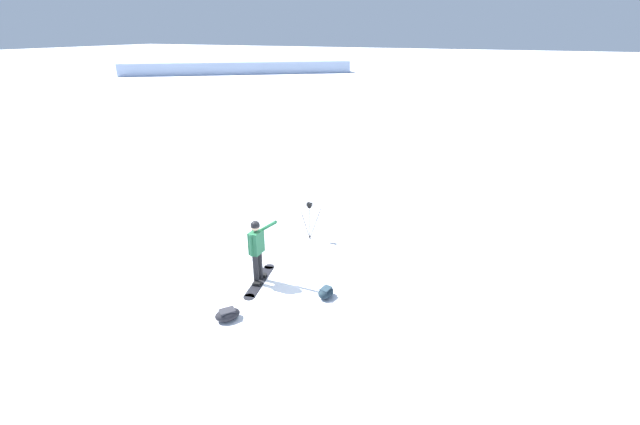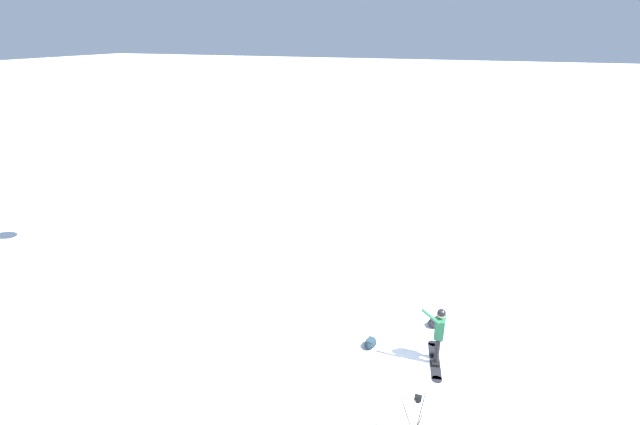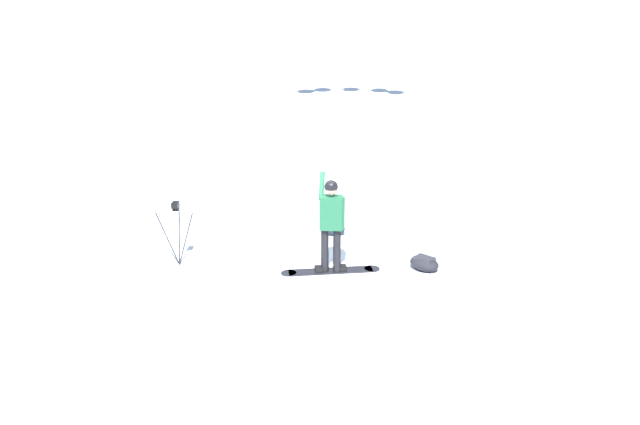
# 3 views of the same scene
# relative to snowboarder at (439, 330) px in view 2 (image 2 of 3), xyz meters

# --- Properties ---
(ground_plane) EXTENTS (300.00, 300.00, 0.00)m
(ground_plane) POSITION_rel_snowboarder_xyz_m (-0.45, 0.50, -1.08)
(ground_plane) COLOR white
(snowboarder) EXTENTS (0.47, 0.66, 1.78)m
(snowboarder) POSITION_rel_snowboarder_xyz_m (0.00, 0.00, 0.00)
(snowboarder) COLOR black
(snowboarder) RESTS_ON ground_plane
(snowboard) EXTENTS (1.80, 0.58, 0.10)m
(snowboard) POSITION_rel_snowboarder_xyz_m (-0.00, 0.02, -1.05)
(snowboard) COLOR black
(snowboard) RESTS_ON ground_plane
(gear_bag_large) EXTENTS (0.52, 0.41, 0.27)m
(gear_bag_large) POSITION_rel_snowboarder_xyz_m (-0.05, 1.92, -0.93)
(gear_bag_large) COLOR #192833
(gear_bag_large) RESTS_ON ground_plane
(camera_tripod) EXTENTS (0.70, 0.54, 1.24)m
(camera_tripod) POSITION_rel_snowboarder_xyz_m (-2.85, 0.15, -0.19)
(camera_tripod) COLOR #262628
(camera_tripod) RESTS_ON ground_plane
(gear_bag_small) EXTENTS (0.70, 0.67, 0.26)m
(gear_bag_small) POSITION_rel_snowboarder_xyz_m (1.71, 0.22, -0.94)
(gear_bag_small) COLOR black
(gear_bag_small) RESTS_ON ground_plane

